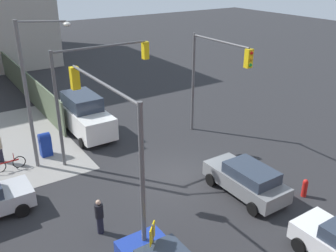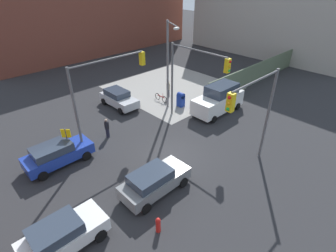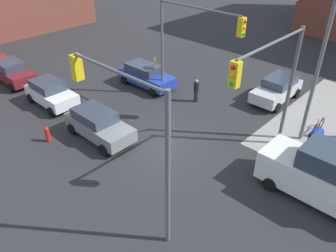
{
  "view_description": "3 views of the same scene",
  "coord_description": "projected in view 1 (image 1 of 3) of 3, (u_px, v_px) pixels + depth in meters",
  "views": [
    {
      "loc": [
        -14.18,
        9.86,
        10.49
      ],
      "look_at": [
        1.75,
        -0.71,
        2.13
      ],
      "focal_mm": 40.0,
      "sensor_mm": 36.0,
      "label": 1
    },
    {
      "loc": [
        -10.72,
        -10.91,
        11.55
      ],
      "look_at": [
        0.8,
        1.15,
        1.6
      ],
      "focal_mm": 28.0,
      "sensor_mm": 36.0,
      "label": 2
    },
    {
      "loc": [
        10.28,
        -10.64,
        10.59
      ],
      "look_at": [
        0.49,
        -0.23,
        1.57
      ],
      "focal_mm": 35.0,
      "sensor_mm": 36.0,
      "label": 3
    }
  ],
  "objects": [
    {
      "name": "traffic_signal_se_corner",
      "position": [
        213.0,
        70.0,
        22.42
      ],
      "size": [
        5.11,
        0.36,
        6.5
      ],
      "color": "#59595B",
      "rests_on": "ground"
    },
    {
      "name": "traffic_signal_ne_corner",
      "position": [
        95.0,
        79.0,
        20.45
      ],
      "size": [
        0.36,
        5.81,
        6.5
      ],
      "color": "#59595B",
      "rests_on": "ground"
    },
    {
      "name": "fire_hydrant",
      "position": [
        305.0,
        188.0,
        18.13
      ],
      "size": [
        0.26,
        0.26,
        0.94
      ],
      "color": "red",
      "rests_on": "ground"
    },
    {
      "name": "van_white_delivery",
      "position": [
        85.0,
        115.0,
        24.64
      ],
      "size": [
        5.4,
        2.32,
        2.62
      ],
      "color": "white",
      "rests_on": "ground"
    },
    {
      "name": "construction_fence",
      "position": [
        26.0,
        85.0,
        31.08
      ],
      "size": [
        18.46,
        0.12,
        2.4
      ],
      "primitive_type": "cube",
      "color": "#56664C",
      "rests_on": "ground"
    },
    {
      "name": "bicycle_leaning_on_fence",
      "position": [
        9.0,
        164.0,
        20.52
      ],
      "size": [
        0.05,
        1.75,
        0.97
      ],
      "color": "black",
      "rests_on": "ground"
    },
    {
      "name": "sedan_gray",
      "position": [
        247.0,
        179.0,
        18.15
      ],
      "size": [
        4.38,
        2.02,
        1.62
      ],
      "color": "slate",
      "rests_on": "ground"
    },
    {
      "name": "street_lamp_corner",
      "position": [
        33.0,
        86.0,
        19.21
      ],
      "size": [
        1.48,
        2.41,
        8.0
      ],
      "color": "slate",
      "rests_on": "ground"
    },
    {
      "name": "pedestrian_waiting",
      "position": [
        99.0,
        216.0,
        15.52
      ],
      "size": [
        0.36,
        0.36,
        1.63
      ],
      "rotation": [
        0.0,
        0.0,
        3.13
      ],
      "color": "black",
      "rests_on": "ground"
    },
    {
      "name": "mailbox_blue",
      "position": [
        45.0,
        144.0,
        21.92
      ],
      "size": [
        0.56,
        0.64,
        1.43
      ],
      "color": "navy",
      "rests_on": "ground"
    },
    {
      "name": "ground_plane",
      "position": [
        175.0,
        176.0,
        20.02
      ],
      "size": [
        120.0,
        120.0,
        0.0
      ],
      "primitive_type": "plane",
      "color": "#28282B"
    },
    {
      "name": "traffic_signal_nw_corner",
      "position": [
        110.0,
        129.0,
        14.25
      ],
      "size": [
        6.17,
        0.36,
        6.5
      ],
      "color": "#59595B",
      "rests_on": "ground"
    },
    {
      "name": "warning_sign_two_way",
      "position": [
        152.0,
        243.0,
        12.87
      ],
      "size": [
        0.48,
        0.48,
        2.4
      ],
      "color": "#4C4C4C",
      "rests_on": "ground"
    }
  ]
}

